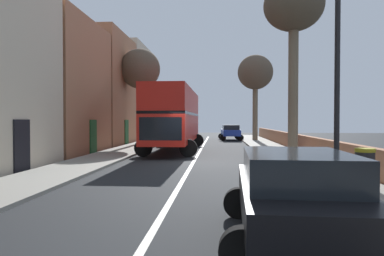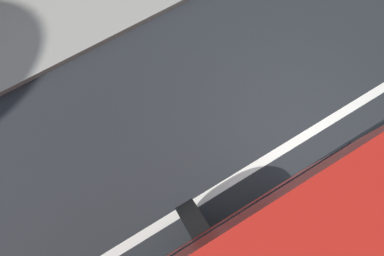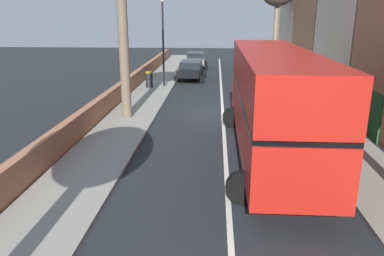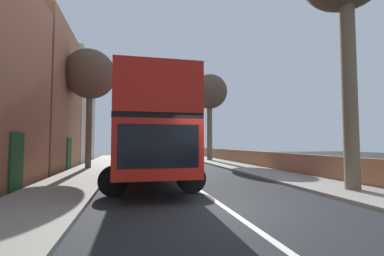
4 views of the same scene
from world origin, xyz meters
The scene contains 10 objects.
ground_plane centered at (0.00, 0.00, 0.00)m, with size 84.00×84.00×0.00m, color black.
road_centre_line centered at (0.00, 0.00, 0.00)m, with size 0.16×54.00×0.01m, color silver.
sidewalk_left centered at (-4.90, 0.00, 0.06)m, with size 2.60×60.00×0.12m, color gray.
sidewalk_right centered at (4.90, 0.00, 0.06)m, with size 2.60×60.00×0.12m, color gray.
boundary_wall_right centered at (6.45, 0.00, 0.57)m, with size 0.36×54.00×1.14m, color #9E6647.
double_decker_bus centered at (-1.70, 6.25, 2.36)m, with size 3.59×11.48×4.06m.
parked_car_grey_right_0 centered at (2.50, -18.51, 0.91)m, with size 2.59×4.59×1.58m.
parked_car_black_right_2 centered at (2.50, -11.34, 0.90)m, with size 2.57×4.52×1.55m.
lamppost_right centered at (4.30, -7.88, 3.81)m, with size 0.32×0.32×6.31m.
litter_bin_right centered at (5.30, -7.18, 0.71)m, with size 0.55×0.55×1.17m.
Camera 3 is at (0.44, 20.27, 5.34)m, focal length 35.56 mm.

